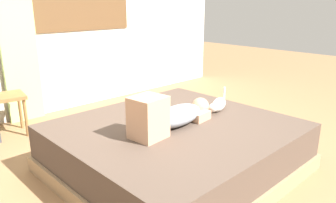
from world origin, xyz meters
The scene contains 6 objects.
ground_plane centered at (0.00, 0.00, 0.00)m, with size 16.00×16.00×0.00m, color olive.
back_wall_with_window centered at (0.02, 2.52, 1.46)m, with size 6.40×0.14×2.90m.
bed centered at (0.02, 0.09, 0.22)m, with size 1.97×1.84×0.44m.
person_lying centered at (-0.06, 0.07, 0.56)m, with size 0.94×0.34×0.34m.
cat centered at (0.59, 0.06, 0.51)m, with size 0.35×0.18×0.21m.
curtain_left centered at (-0.42, 2.40, 1.34)m, with size 0.44×0.06×2.69m, color #ADCC75.
Camera 1 is at (-1.92, -1.83, 1.49)m, focal length 35.17 mm.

